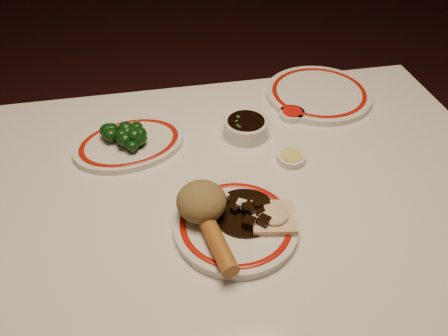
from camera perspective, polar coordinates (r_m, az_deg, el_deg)
dining_table at (r=0.97m, az=1.90°, el=-7.52°), size 1.20×0.90×0.75m
main_plate at (r=0.83m, az=1.60°, el=-7.42°), size 0.31×0.31×0.02m
rice_mound at (r=0.82m, az=-2.95°, el=-4.36°), size 0.10×0.10×0.07m
spring_roll at (r=0.77m, az=-0.71°, el=-10.15°), size 0.05×0.12×0.03m
fried_wonton at (r=0.83m, az=6.48°, el=-6.28°), size 0.09×0.09×0.02m
stirfry_heap at (r=0.84m, az=3.13°, el=-5.74°), size 0.13×0.13×0.03m
broccoli_plate at (r=1.04m, az=-12.21°, el=3.11°), size 0.29×0.27×0.02m
broccoli_pile at (r=1.02m, az=-12.54°, el=4.33°), size 0.11×0.10×0.05m
soy_bowl at (r=1.05m, az=2.87°, el=5.27°), size 0.11×0.11×0.04m
sweet_sour_dish at (r=1.13m, az=8.86°, el=6.99°), size 0.06×0.06×0.02m
mustard_dish at (r=0.99m, az=8.76°, el=1.33°), size 0.06×0.06×0.02m
far_plate at (r=1.22m, az=12.26°, el=9.49°), size 0.32×0.32×0.02m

